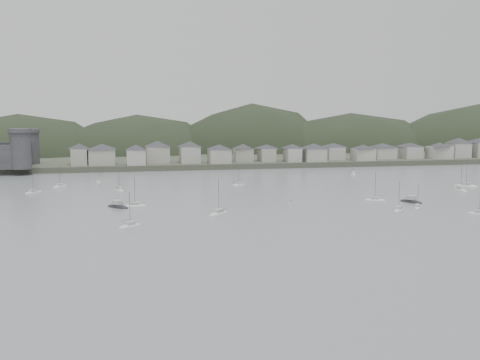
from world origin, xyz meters
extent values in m
plane|color=slate|center=(0.00, 0.00, 0.00)|extent=(900.00, 900.00, 0.00)
cube|color=#383D2D|center=(0.00, 295.00, 1.50)|extent=(900.00, 250.00, 3.00)
ellipsoid|color=black|center=(-110.87, 271.94, -10.14)|extent=(138.98, 92.48, 81.13)
ellipsoid|color=black|center=(-32.30, 272.87, -9.97)|extent=(132.08, 90.41, 79.74)
ellipsoid|color=black|center=(50.65, 272.93, -12.68)|extent=(133.88, 88.37, 101.41)
ellipsoid|color=black|center=(125.95, 267.91, -10.32)|extent=(165.81, 81.78, 82.55)
ellipsoid|color=black|center=(234.44, 265.57, -12.82)|extent=(177.60, 96.61, 102.57)
cylinder|color=#313234|center=(-92.00, 166.00, 12.00)|extent=(10.00, 10.00, 18.00)
cylinder|color=#313234|center=(-92.00, 194.00, 11.50)|extent=(10.00, 10.00, 17.00)
cube|color=#313234|center=(-92.00, 180.00, 9.00)|extent=(3.50, 30.00, 12.00)
cube|color=#A29F94|center=(-65.00, 181.96, 7.29)|extent=(8.34, 12.91, 8.59)
pyramid|color=#2D2C32|center=(-65.00, 181.96, 13.09)|extent=(15.78, 15.78, 3.01)
cube|color=#A29F94|center=(-53.32, 181.32, 7.18)|extent=(13.68, 13.35, 8.36)
pyramid|color=#2D2C32|center=(-53.32, 181.32, 12.82)|extent=(20.07, 20.07, 2.93)
cube|color=#ADA9A2|center=(-35.57, 176.02, 7.04)|extent=(9.78, 10.20, 8.08)
pyramid|color=#2D2C32|center=(-35.57, 176.02, 12.49)|extent=(14.83, 14.83, 2.83)
cube|color=#A29F94|center=(-23.51, 185.65, 7.55)|extent=(12.59, 13.33, 9.09)
pyramid|color=#2D2C32|center=(-23.51, 185.65, 13.68)|extent=(19.24, 19.24, 3.18)
cube|color=#ADA9A2|center=(-5.75, 184.10, 7.43)|extent=(10.74, 12.17, 8.87)
pyramid|color=#2D2C32|center=(-5.75, 184.10, 13.42)|extent=(17.01, 17.01, 3.10)
cube|color=#A29F94|center=(9.92, 177.53, 6.85)|extent=(11.63, 12.09, 7.69)
pyramid|color=#2D2C32|center=(9.92, 177.53, 12.04)|extent=(17.61, 17.61, 2.69)
cube|color=#A29F94|center=(25.25, 186.19, 6.72)|extent=(10.37, 9.35, 7.44)
pyramid|color=#2D2C32|center=(25.25, 186.19, 11.74)|extent=(14.65, 14.65, 2.60)
cube|color=#A29F94|center=(38.63, 183.79, 6.61)|extent=(8.24, 12.20, 7.22)
pyramid|color=#2D2C32|center=(38.63, 183.79, 11.48)|extent=(15.17, 15.17, 2.53)
cube|color=#ADA9A2|center=(52.50, 178.55, 6.73)|extent=(8.06, 10.91, 7.46)
pyramid|color=#2D2C32|center=(52.50, 178.55, 11.77)|extent=(14.08, 14.08, 2.61)
cube|color=#A29F94|center=(64.81, 177.06, 6.83)|extent=(11.73, 11.78, 7.66)
pyramid|color=#2D2C32|center=(64.81, 177.06, 12.00)|extent=(17.46, 17.46, 2.68)
cube|color=#ADA9A2|center=(80.64, 186.91, 6.67)|extent=(10.19, 13.02, 7.33)
pyramid|color=#2D2C32|center=(80.64, 186.91, 11.62)|extent=(17.23, 17.23, 2.57)
cube|color=#ADA9A2|center=(95.55, 178.06, 6.44)|extent=(11.70, 9.81, 6.88)
pyramid|color=#2D2C32|center=(95.55, 178.06, 11.08)|extent=(15.97, 15.97, 2.41)
cube|color=#ADA9A2|center=(112.40, 186.91, 6.50)|extent=(12.83, 12.48, 7.00)
pyramid|color=#2D2C32|center=(112.40, 186.91, 11.22)|extent=(18.79, 18.79, 2.45)
cube|color=#ADA9A2|center=(130.73, 187.42, 6.48)|extent=(11.07, 13.50, 6.97)
pyramid|color=#2D2C32|center=(130.73, 187.42, 11.19)|extent=(18.25, 18.25, 2.44)
cube|color=#ADA9A2|center=(146.02, 179.72, 6.67)|extent=(13.75, 9.12, 7.34)
pyramid|color=#2D2C32|center=(146.02, 179.72, 11.62)|extent=(16.97, 16.97, 2.57)
cube|color=#ADA9A2|center=(162.92, 185.95, 7.53)|extent=(11.37, 11.57, 9.05)
pyramid|color=#2D2C32|center=(162.92, 185.95, 13.63)|extent=(17.03, 17.03, 3.17)
cube|color=#A29F94|center=(177.85, 185.32, 7.54)|extent=(12.07, 13.43, 9.09)
ellipsoid|color=silver|center=(-40.86, 26.24, 0.05)|extent=(7.55, 6.28, 1.50)
cube|color=#B6B5B1|center=(-40.86, 26.24, 1.10)|extent=(3.11, 2.86, 0.70)
cylinder|color=#3F3F42|center=(-40.86, 26.24, 4.90)|extent=(0.12, 0.12, 9.40)
cylinder|color=#3F3F42|center=(-41.97, 27.01, 1.65)|extent=(2.83, 2.02, 0.10)
ellipsoid|color=silver|center=(-38.88, 59.18, 0.05)|extent=(8.09, 2.89, 1.60)
cube|color=#B6B5B1|center=(-38.88, 59.18, 1.15)|extent=(2.87, 1.87, 0.70)
cylinder|color=#3F3F42|center=(-38.88, 59.18, 5.19)|extent=(0.12, 0.12, 9.98)
cylinder|color=#3F3F42|center=(-40.32, 59.12, 1.70)|extent=(3.59, 0.25, 0.10)
ellipsoid|color=silver|center=(-14.09, 39.67, 0.05)|extent=(8.33, 8.09, 1.76)
cube|color=#B6B5B1|center=(-14.09, 39.67, 1.23)|extent=(3.57, 3.52, 0.70)
cylinder|color=#3F3F42|center=(-14.09, 39.67, 5.70)|extent=(0.12, 0.12, 11.00)
cylinder|color=#3F3F42|center=(-12.94, 38.58, 1.78)|extent=(2.95, 2.79, 0.10)
ellipsoid|color=silver|center=(-44.15, 98.97, 0.05)|extent=(5.18, 8.46, 1.61)
cube|color=#B6B5B1|center=(-44.15, 98.97, 1.16)|extent=(2.63, 3.26, 0.70)
cylinder|color=#3F3F42|center=(-44.15, 98.97, 5.24)|extent=(0.12, 0.12, 10.08)
cylinder|color=#3F3F42|center=(-44.65, 97.61, 1.71)|extent=(1.33, 3.45, 0.10)
ellipsoid|color=silver|center=(42.83, 34.14, 0.05)|extent=(6.80, 6.79, 1.46)
cube|color=#B6B5B1|center=(42.83, 34.14, 1.08)|extent=(2.93, 2.93, 0.70)
cylinder|color=#3F3F42|center=(42.83, 34.14, 4.75)|extent=(0.12, 0.12, 9.10)
cylinder|color=#3F3F42|center=(43.76, 33.21, 1.63)|extent=(2.39, 2.38, 0.10)
ellipsoid|color=silver|center=(-68.41, 115.51, 0.05)|extent=(6.99, 7.27, 1.53)
cube|color=#B6B5B1|center=(-68.41, 115.51, 1.11)|extent=(3.05, 3.11, 0.70)
cylinder|color=#3F3F42|center=(-68.41, 115.51, 4.98)|extent=(0.12, 0.12, 9.56)
cylinder|color=#3F3F42|center=(-69.35, 116.52, 1.66)|extent=(2.41, 2.59, 0.10)
ellipsoid|color=silver|center=(51.16, 37.29, 0.05)|extent=(5.19, 5.98, 1.21)
cube|color=#B6B5B1|center=(51.16, 37.29, 0.95)|extent=(2.33, 2.49, 0.70)
cylinder|color=#3F3F42|center=(51.16, 37.29, 3.97)|extent=(0.12, 0.12, 7.54)
cylinder|color=#3F3F42|center=(51.82, 36.43, 1.50)|extent=(1.72, 2.22, 0.10)
ellipsoid|color=silver|center=(89.04, 70.89, 0.05)|extent=(3.95, 9.29, 1.80)
cube|color=#B6B5B1|center=(89.04, 70.89, 1.25)|extent=(2.35, 3.37, 0.70)
cylinder|color=#3F3F42|center=(89.04, 70.89, 5.83)|extent=(0.12, 0.12, 11.26)
cylinder|color=#3F3F42|center=(88.85, 72.50, 1.80)|extent=(0.59, 4.04, 0.10)
ellipsoid|color=silver|center=(5.85, 105.45, 0.05)|extent=(7.06, 4.68, 1.35)
cube|color=#B6B5B1|center=(5.85, 105.45, 1.03)|extent=(2.76, 2.31, 0.70)
cylinder|color=#3F3F42|center=(5.85, 105.45, 4.43)|extent=(0.12, 0.12, 8.45)
cylinder|color=#3F3F42|center=(4.73, 105.93, 1.58)|extent=(2.83, 1.30, 0.10)
ellipsoid|color=silver|center=(70.82, 134.79, 0.05)|extent=(4.18, 8.05, 1.54)
cube|color=#B6B5B1|center=(70.82, 134.79, 1.12)|extent=(2.27, 3.01, 0.70)
cylinder|color=#3F3F42|center=(70.82, 134.79, 5.01)|extent=(0.12, 0.12, 9.61)
cylinder|color=#3F3F42|center=(70.50, 136.14, 1.67)|extent=(0.90, 3.39, 0.10)
ellipsoid|color=silver|center=(98.32, 81.19, 0.05)|extent=(9.57, 8.19, 1.92)
cube|color=#B6B5B1|center=(98.32, 81.19, 1.31)|extent=(3.97, 3.70, 0.70)
cylinder|color=#3F3F42|center=(98.32, 81.19, 6.21)|extent=(0.12, 0.12, 12.02)
cylinder|color=#3F3F42|center=(96.93, 80.16, 1.86)|extent=(3.54, 2.65, 0.10)
ellipsoid|color=silver|center=(44.28, 54.25, 0.05)|extent=(8.25, 5.43, 1.58)
cube|color=#B6B5B1|center=(44.28, 54.25, 1.14)|extent=(3.22, 2.68, 0.70)
cylinder|color=#3F3F42|center=(44.28, 54.25, 5.13)|extent=(0.12, 0.12, 9.86)
cylinder|color=#3F3F42|center=(45.58, 54.81, 1.69)|extent=(3.30, 1.49, 0.10)
ellipsoid|color=silver|center=(-53.07, 128.56, 0.05)|extent=(2.93, 6.68, 1.29)
cube|color=#B6B5B1|center=(-53.07, 128.56, 1.00)|extent=(1.72, 2.43, 0.70)
cylinder|color=#3F3F42|center=(-53.07, 128.56, 4.24)|extent=(0.12, 0.12, 8.07)
cylinder|color=#3F3F42|center=(-52.91, 127.41, 1.55)|extent=(0.50, 2.89, 0.10)
ellipsoid|color=silver|center=(63.92, 23.19, 0.05)|extent=(7.11, 6.15, 1.43)
cube|color=#B6B5B1|center=(63.92, 23.19, 1.07)|extent=(2.96, 2.77, 0.70)
cylinder|color=#3F3F42|center=(63.92, 23.19, 4.68)|extent=(0.12, 0.12, 8.97)
ellipsoid|color=silver|center=(-76.66, 99.62, 0.05)|extent=(7.16, 7.09, 1.53)
cube|color=#B6B5B1|center=(-76.66, 99.62, 1.11)|extent=(3.08, 3.07, 0.70)
cylinder|color=#3F3F42|center=(-76.66, 99.62, 4.97)|extent=(0.12, 0.12, 9.54)
cylinder|color=#3F3F42|center=(-75.68, 98.65, 1.66)|extent=(2.52, 2.48, 0.10)
ellipsoid|color=black|center=(54.96, 48.33, 0.05)|extent=(6.81, 9.30, 1.94)
cube|color=#B6B5B1|center=(54.96, 48.33, 1.67)|extent=(3.40, 3.48, 1.40)
cylinder|color=#3F3F42|center=(54.96, 48.33, 2.57)|extent=(0.10, 0.10, 1.20)
ellipsoid|color=black|center=(-44.39, 58.60, 0.05)|extent=(8.54, 8.96, 2.01)
cube|color=#B6B5B1|center=(-44.39, 58.60, 1.70)|extent=(3.73, 3.74, 1.40)
cylinder|color=#3F3F42|center=(-44.39, 58.60, 2.60)|extent=(0.10, 0.10, 1.20)
sphere|color=#CD8E44|center=(15.35, 60.69, 0.15)|extent=(0.70, 0.70, 0.70)
sphere|color=#CD8E44|center=(-52.66, 120.22, 0.15)|extent=(0.70, 0.70, 0.70)
sphere|color=#CD8E44|center=(61.22, 110.39, 0.15)|extent=(0.70, 0.70, 0.70)
sphere|color=#CD8E44|center=(-31.41, 97.88, 0.15)|extent=(0.70, 0.70, 0.70)
camera|label=1|loc=(-42.23, -125.41, 30.91)|focal=41.63mm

